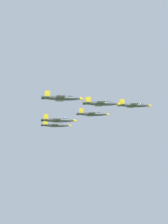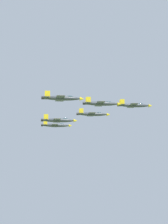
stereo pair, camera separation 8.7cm
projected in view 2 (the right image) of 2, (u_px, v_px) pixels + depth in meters
The scene contains 6 objects.
jet_lead at pixel (134, 105), 200.47m from camera, with size 10.70×16.96×3.59m.
jet_left_wingman at pixel (93, 114), 213.14m from camera, with size 10.80×17.13×3.62m.
jet_right_wingman at pixel (101, 104), 183.28m from camera, with size 10.69×16.94×3.58m.
jet_left_outer at pixel (56, 125), 225.46m from camera, with size 10.43×16.51×3.50m.
jet_right_outer at pixel (62, 98), 166.36m from camera, with size 10.66×16.84×3.57m.
jet_slot_rear at pixel (58, 120), 195.32m from camera, with size 10.60×16.85×3.56m.
Camera 2 is at (167.83, 1.18, 135.38)m, focal length 67.93 mm.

